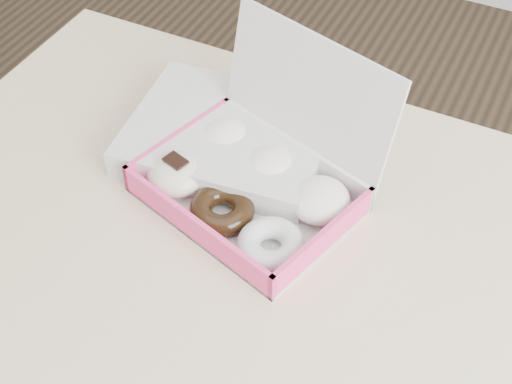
% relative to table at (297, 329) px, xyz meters
% --- Properties ---
extents(table, '(1.20, 0.80, 0.75)m').
position_rel_table_xyz_m(table, '(0.00, 0.00, 0.00)').
color(table, '#CFB988').
rests_on(table, ground).
extents(donut_box, '(0.33, 0.31, 0.20)m').
position_rel_table_xyz_m(donut_box, '(-0.12, 0.12, 0.11)').
color(donut_box, silver).
rests_on(donut_box, table).
extents(newspapers, '(0.30, 0.25, 0.04)m').
position_rel_table_xyz_m(newspapers, '(-0.19, 0.19, 0.10)').
color(newspapers, white).
rests_on(newspapers, table).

